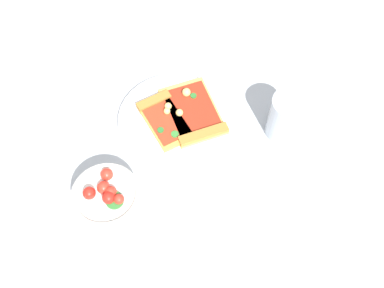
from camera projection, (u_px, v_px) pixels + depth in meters
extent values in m
plane|color=#B2B7BC|center=(174.00, 126.00, 0.94)|extent=(2.40, 2.40, 0.00)
cylinder|color=white|center=(176.00, 119.00, 0.94)|extent=(0.23, 0.23, 0.01)
cube|color=gold|center=(166.00, 121.00, 0.92)|extent=(0.13, 0.14, 0.01)
cube|color=#B77A33|center=(154.00, 102.00, 0.94)|extent=(0.07, 0.06, 0.02)
cube|color=red|center=(166.00, 120.00, 0.92)|extent=(0.11, 0.12, 0.00)
sphere|color=#EAD172|center=(167.00, 111.00, 0.92)|extent=(0.01, 0.01, 0.01)
cylinder|color=#2D722D|center=(161.00, 130.00, 0.90)|extent=(0.01, 0.01, 0.00)
sphere|color=#EAD172|center=(168.00, 106.00, 0.93)|extent=(0.02, 0.02, 0.02)
cylinder|color=#388433|center=(175.00, 134.00, 0.89)|extent=(0.02, 0.02, 0.00)
cube|color=#E5B256|center=(192.00, 111.00, 0.93)|extent=(0.15, 0.18, 0.01)
cube|color=#B77A33|center=(204.00, 135.00, 0.90)|extent=(0.10, 0.06, 0.02)
cube|color=#B22D19|center=(192.00, 110.00, 0.93)|extent=(0.13, 0.15, 0.00)
sphere|color=#EAD172|center=(179.00, 113.00, 0.92)|extent=(0.02, 0.02, 0.02)
sphere|color=#EAD172|center=(186.00, 92.00, 0.94)|extent=(0.02, 0.02, 0.02)
cylinder|color=#2D722D|center=(193.00, 96.00, 0.94)|extent=(0.01, 0.01, 0.00)
cylinder|color=white|center=(108.00, 201.00, 0.82)|extent=(0.12, 0.12, 0.06)
torus|color=white|center=(105.00, 194.00, 0.79)|extent=(0.12, 0.12, 0.01)
sphere|color=red|center=(107.00, 174.00, 0.81)|extent=(0.02, 0.02, 0.02)
sphere|color=red|center=(89.00, 193.00, 0.79)|extent=(0.02, 0.02, 0.02)
sphere|color=red|center=(111.00, 192.00, 0.79)|extent=(0.02, 0.02, 0.02)
sphere|color=red|center=(109.00, 198.00, 0.78)|extent=(0.02, 0.02, 0.02)
sphere|color=red|center=(103.00, 187.00, 0.80)|extent=(0.02, 0.02, 0.02)
sphere|color=red|center=(119.00, 199.00, 0.78)|extent=(0.02, 0.02, 0.02)
cylinder|color=#2D722D|center=(115.00, 200.00, 0.79)|extent=(0.04, 0.04, 0.01)
cylinder|color=silver|center=(287.00, 118.00, 0.88)|extent=(0.07, 0.07, 0.10)
cylinder|color=#592D0F|center=(287.00, 119.00, 0.89)|extent=(0.06, 0.06, 0.09)
cube|color=white|center=(283.00, 108.00, 0.85)|extent=(0.02, 0.02, 0.02)
cube|color=white|center=(297.00, 112.00, 0.85)|extent=(0.02, 0.02, 0.02)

